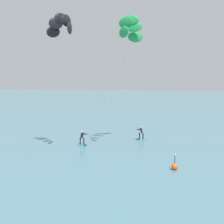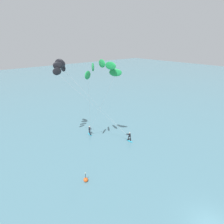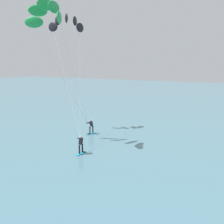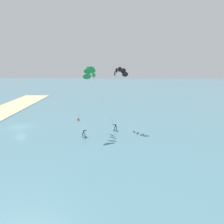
% 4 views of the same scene
% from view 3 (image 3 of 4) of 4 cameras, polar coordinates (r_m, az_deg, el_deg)
% --- Properties ---
extents(kitesurfer_nearshore, '(9.95, 9.95, 13.73)m').
position_cam_3_polar(kitesurfer_nearshore, '(35.57, -8.76, 15.94)').
color(kitesurfer_nearshore, '#23ADD1').
rests_on(kitesurfer_nearshore, ground).
extents(kitesurfer_mid_water, '(5.70, 7.47, 13.93)m').
position_cam_3_polar(kitesurfer_mid_water, '(29.64, -12.43, 17.51)').
color(kitesurfer_mid_water, '#23ADD1').
rests_on(kitesurfer_mid_water, ground).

